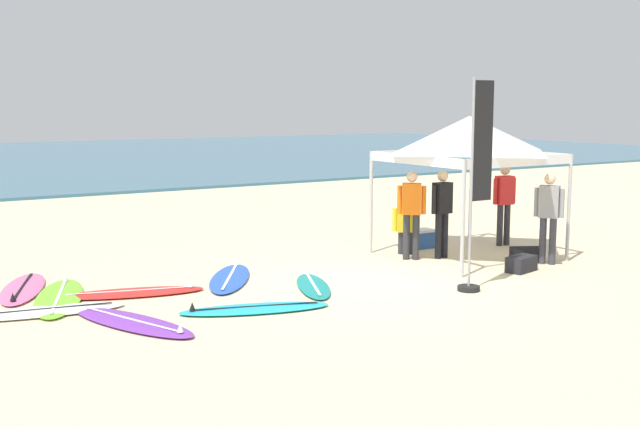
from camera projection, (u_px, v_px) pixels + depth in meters
ground_plane at (373, 282)px, 13.31m from camera, size 80.00×80.00×0.00m
canopy_tent at (469, 135)px, 15.14m from camera, size 2.80×2.80×2.75m
surfboard_pink at (23, 289)px, 12.66m from camera, size 1.37×2.36×0.19m
surfboard_red at (131, 293)px, 12.38m from camera, size 2.38×1.23×0.19m
surfboard_blue at (230, 278)px, 13.41m from camera, size 1.77×2.28×0.19m
surfboard_teal at (313, 286)px, 12.85m from camera, size 1.21×1.89×0.19m
surfboard_purple at (132, 322)px, 10.73m from camera, size 1.41×2.45×0.19m
surfboard_cyan at (254, 309)px, 11.42m from camera, size 2.27×1.24×0.19m
surfboard_white at (38, 312)px, 11.25m from camera, size 2.49×1.07×0.19m
surfboard_lime at (59, 297)px, 12.08m from camera, size 1.51×2.64×0.19m
person_red at (504, 199)px, 16.56m from camera, size 0.54×0.27×1.71m
person_grey at (549, 212)px, 14.64m from camera, size 0.38×0.48×1.71m
person_orange at (411, 209)px, 15.06m from camera, size 0.45×0.40×1.71m
person_black at (442, 208)px, 15.20m from camera, size 0.55×0.26×1.71m
person_yellow at (406, 221)px, 15.67m from camera, size 0.47×0.39×1.20m
banner_flag at (476, 193)px, 12.50m from camera, size 0.60×0.36×3.40m
gear_bag_near_tent at (527, 255)px, 14.92m from camera, size 0.68×0.57×0.28m
gear_bag_by_pole at (521, 264)px, 14.08m from camera, size 0.66×0.45×0.28m
cooler_box at (422, 238)px, 16.39m from camera, size 0.50×0.36×0.39m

